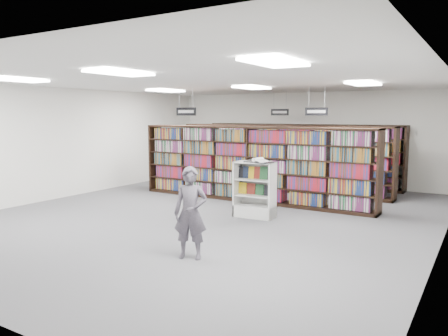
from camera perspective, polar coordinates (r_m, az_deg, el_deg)
The scene contains 20 objects.
floor at distance 10.69m, azimuth -1.50°, elevation -6.14°, with size 12.00×12.00×0.00m, color #505055.
ceiling at distance 10.44m, azimuth -1.56°, elevation 11.23°, with size 10.00×12.00×0.10m, color silver.
wall_back at distance 15.81m, azimuth 10.39°, elevation 3.88°, with size 10.00×0.10×3.20m, color white.
wall_left at distance 13.80m, azimuth -19.26°, elevation 3.17°, with size 0.10×12.00×3.20m, color white.
wall_right at distance 8.80m, azimuth 26.96°, elevation 0.84°, with size 0.10×12.00×3.20m, color white.
bookshelf_row_near at distance 12.22m, azimuth 3.58°, elevation 0.50°, with size 7.00×0.60×2.10m.
bookshelf_row_mid at distance 14.01m, azimuth 7.40°, elevation 1.29°, with size 7.00×0.60×2.10m.
bookshelf_row_far at distance 15.57m, azimuth 9.95°, elevation 1.81°, with size 7.00×0.60×2.10m.
aisle_sign_left at distance 12.09m, azimuth -4.97°, elevation 7.46°, with size 0.65×0.02×0.80m.
aisle_sign_right at distance 12.45m, azimuth 11.98°, elevation 7.32°, with size 0.65×0.02×0.80m.
aisle_sign_center at distance 15.06m, azimuth 7.30°, elevation 7.33°, with size 0.65×0.02×0.80m.
troffer_front_left at distance 10.41m, azimuth -25.45°, elevation 10.36°, with size 0.60×1.20×0.04m, color white.
troffer_front_center at distance 8.09m, azimuth -13.44°, elevation 12.00°, with size 0.60×1.20×0.04m, color white.
troffer_front_right at distance 6.37m, azimuth 6.71°, elevation 13.56°, with size 0.60×1.20×0.04m, color white.
troffer_back_left at distance 13.81m, azimuth -7.60°, elevation 9.97°, with size 0.60×1.20×0.04m, color white.
troffer_back_center at distance 12.16m, azimuth 3.66°, elevation 10.43°, with size 0.60×1.20×0.04m, color white.
troffer_back_right at distance 11.09m, azimuth 17.75°, elevation 10.45°, with size 0.60×1.20×0.04m, color white.
endcap_display at distance 10.43m, azimuth 4.08°, elevation -3.88°, with size 0.98×0.54×1.33m.
open_book at distance 10.17m, azimuth 4.51°, elevation 0.94°, with size 0.70×0.50×0.13m.
shopper at distance 7.39m, azimuth -4.39°, elevation -5.88°, with size 0.57×0.38×1.57m, color #514C57.
Camera 1 is at (5.65, -8.74, 2.43)m, focal length 35.00 mm.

